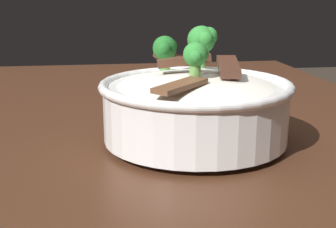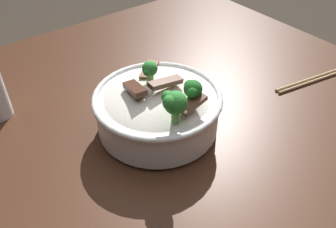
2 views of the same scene
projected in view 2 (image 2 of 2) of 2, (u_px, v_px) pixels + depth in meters
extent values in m
cube|color=#472819|center=(224.00, 137.00, 0.77)|extent=(1.31, 1.03, 0.05)
cube|color=#472819|center=(193.00, 89.00, 1.57)|extent=(0.08, 0.08, 0.71)
cylinder|color=white|center=(158.00, 127.00, 0.75)|extent=(0.12, 0.12, 0.01)
cylinder|color=white|center=(158.00, 112.00, 0.73)|extent=(0.25, 0.25, 0.07)
torus|color=white|center=(157.00, 97.00, 0.70)|extent=(0.26, 0.26, 0.01)
ellipsoid|color=white|center=(157.00, 101.00, 0.71)|extent=(0.23, 0.23, 0.05)
cube|color=brown|center=(149.00, 69.00, 0.76)|extent=(0.07, 0.07, 0.01)
cube|color=#563323|center=(166.00, 82.00, 0.69)|extent=(0.03, 0.07, 0.02)
cube|color=#563323|center=(192.00, 103.00, 0.65)|extent=(0.03, 0.06, 0.02)
cube|color=#4C2B1E|center=(135.00, 89.00, 0.68)|extent=(0.07, 0.03, 0.02)
cylinder|color=#5B9947|center=(192.00, 99.00, 0.67)|extent=(0.01, 0.01, 0.02)
sphere|color=#237028|center=(193.00, 89.00, 0.65)|extent=(0.03, 0.03, 0.03)
sphere|color=#237028|center=(190.00, 86.00, 0.66)|extent=(0.02, 0.02, 0.02)
sphere|color=#237028|center=(192.00, 92.00, 0.64)|extent=(0.02, 0.02, 0.02)
cylinder|color=#5B9947|center=(174.00, 114.00, 0.63)|extent=(0.01, 0.01, 0.03)
sphere|color=green|center=(174.00, 102.00, 0.61)|extent=(0.04, 0.04, 0.04)
sphere|color=green|center=(168.00, 97.00, 0.62)|extent=(0.02, 0.02, 0.02)
sphere|color=green|center=(172.00, 104.00, 0.59)|extent=(0.03, 0.03, 0.03)
cylinder|color=#6BA84C|center=(150.00, 79.00, 0.72)|extent=(0.01, 0.01, 0.03)
sphere|color=green|center=(150.00, 69.00, 0.70)|extent=(0.03, 0.03, 0.03)
sphere|color=green|center=(148.00, 67.00, 0.71)|extent=(0.02, 0.02, 0.02)
sphere|color=green|center=(147.00, 72.00, 0.69)|extent=(0.02, 0.02, 0.02)
cylinder|color=tan|center=(310.00, 79.00, 0.90)|extent=(0.05, 0.22, 0.01)
cylinder|color=tan|center=(313.00, 81.00, 0.89)|extent=(0.05, 0.22, 0.01)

